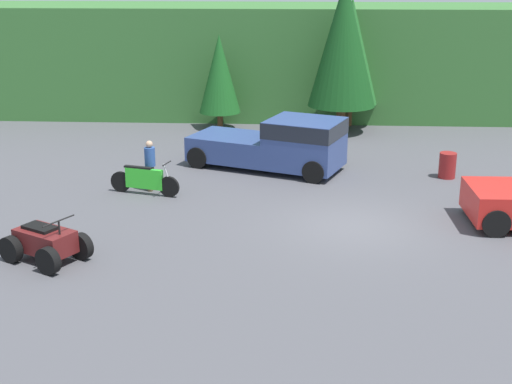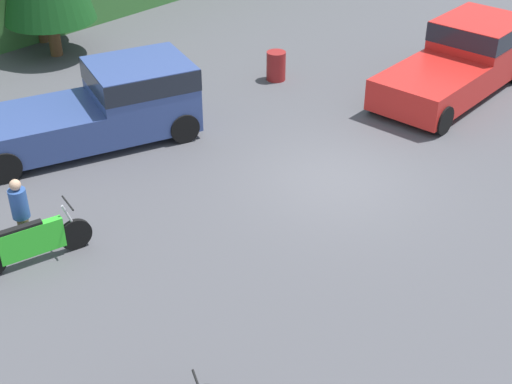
% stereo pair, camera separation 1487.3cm
% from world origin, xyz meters
% --- Properties ---
extents(ground_plane, '(80.00, 80.00, 0.00)m').
position_xyz_m(ground_plane, '(0.00, 0.00, 0.00)').
color(ground_plane, '#4C4C51').
extents(pickup_truck_red, '(5.57, 2.34, 1.90)m').
position_xyz_m(pickup_truck_red, '(6.62, 0.46, 1.00)').
color(pickup_truck_red, red).
rests_on(pickup_truck_red, ground_plane).
extents(pickup_truck_second, '(5.87, 4.01, 1.90)m').
position_xyz_m(pickup_truck_second, '(-2.19, 5.58, 0.99)').
color(pickup_truck_second, '#334784').
rests_on(pickup_truck_second, ground_plane).
extents(dirt_bike, '(2.33, 0.86, 1.12)m').
position_xyz_m(dirt_bike, '(-6.47, 2.52, 0.47)').
color(dirt_bike, black).
rests_on(dirt_bike, ground_plane).
extents(rider_person, '(0.39, 0.39, 1.66)m').
position_xyz_m(rider_person, '(-6.35, 2.95, 0.90)').
color(rider_person, brown).
rests_on(rider_person, ground_plane).
extents(steel_barrel, '(0.58, 0.58, 0.88)m').
position_xyz_m(steel_barrel, '(3.56, 4.93, 0.44)').
color(steel_barrel, maroon).
rests_on(steel_barrel, ground_plane).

